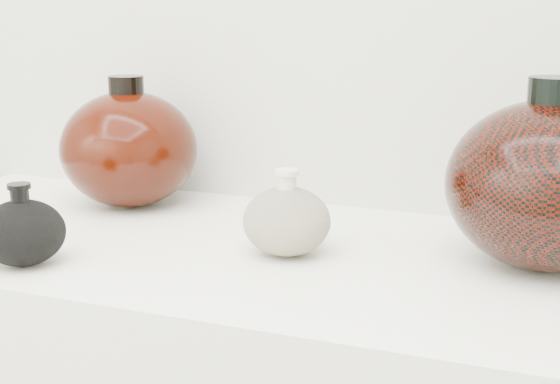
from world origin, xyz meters
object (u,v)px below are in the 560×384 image
at_px(cream_gourd_vase, 287,220).
at_px(right_round_pot, 547,184).
at_px(black_gourd_vase, 23,232).
at_px(left_round_pot, 129,149).

distance_m(cream_gourd_vase, right_round_pot, 0.32).
relative_size(black_gourd_vase, cream_gourd_vase, 0.92).
xyz_separation_m(black_gourd_vase, left_round_pot, (-0.03, 0.30, 0.05)).
xyz_separation_m(cream_gourd_vase, left_round_pot, (-0.32, 0.14, 0.05)).
xyz_separation_m(black_gourd_vase, right_round_pot, (0.60, 0.22, 0.06)).
bearing_deg(black_gourd_vase, left_round_pot, 95.92).
bearing_deg(cream_gourd_vase, left_round_pot, 156.01).
relative_size(cream_gourd_vase, right_round_pot, 0.44).
distance_m(black_gourd_vase, cream_gourd_vase, 0.33).
xyz_separation_m(black_gourd_vase, cream_gourd_vase, (0.29, 0.16, 0.00)).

